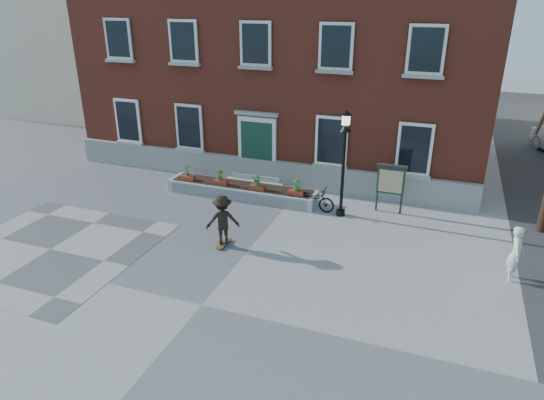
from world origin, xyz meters
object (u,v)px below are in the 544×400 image
at_px(bystander, 516,254).
at_px(notice_board, 391,181).
at_px(bicycle, 312,199).
at_px(lamp_post, 344,149).
at_px(skateboarder, 223,220).

distance_m(bystander, notice_board, 5.33).
height_order(bicycle, bystander, bystander).
bearing_deg(notice_board, bicycle, -163.49).
bearing_deg(bystander, lamp_post, 67.09).
height_order(lamp_post, skateboarder, lamp_post).
bearing_deg(bystander, bicycle, 70.37).
bearing_deg(notice_board, skateboarder, -135.84).
distance_m(bicycle, bystander, 7.27).
bearing_deg(bicycle, bystander, -109.24).
bearing_deg(bicycle, notice_board, -70.96).
xyz_separation_m(lamp_post, notice_board, (1.61, 0.89, -1.28)).
bearing_deg(lamp_post, skateboarder, -129.97).
distance_m(notice_board, skateboarder, 6.52).
xyz_separation_m(lamp_post, skateboarder, (-3.05, -3.64, -1.63)).
distance_m(bicycle, notice_board, 2.98).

